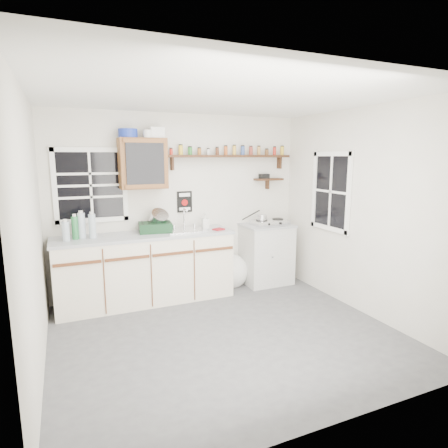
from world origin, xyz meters
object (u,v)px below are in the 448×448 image
object	(u,v)px
main_cabinet	(146,268)
hotplate	(270,222)
spice_shelf	(230,155)
right_cabinet	(266,254)
upper_cabinet	(143,164)
dish_rack	(156,224)

from	to	relation	value
main_cabinet	hotplate	bearing A→B (deg)	0.17
main_cabinet	spice_shelf	xyz separation A→B (m)	(1.31, 0.21, 1.47)
spice_shelf	hotplate	distance (m)	1.15
hotplate	right_cabinet	bearing A→B (deg)	149.86
upper_cabinet	hotplate	bearing A→B (deg)	-4.30
spice_shelf	hotplate	xyz separation A→B (m)	(0.56, -0.21, -0.99)
right_cabinet	dish_rack	xyz separation A→B (m)	(-1.66, 0.05, 0.57)
right_cabinet	upper_cabinet	distance (m)	2.26
right_cabinet	spice_shelf	size ratio (longest dim) A/B	0.48
upper_cabinet	dish_rack	size ratio (longest dim) A/B	1.41
upper_cabinet	spice_shelf	xyz separation A→B (m)	(1.28, 0.07, 0.11)
upper_cabinet	dish_rack	xyz separation A→B (m)	(0.14, -0.07, -0.80)
dish_rack	hotplate	xyz separation A→B (m)	(1.70, -0.07, -0.07)
spice_shelf	hotplate	world-z (taller)	spice_shelf
main_cabinet	spice_shelf	world-z (taller)	spice_shelf
upper_cabinet	dish_rack	world-z (taller)	upper_cabinet
spice_shelf	right_cabinet	bearing A→B (deg)	-19.80
right_cabinet	dish_rack	world-z (taller)	dish_rack
right_cabinet	upper_cabinet	bearing A→B (deg)	176.24
right_cabinet	dish_rack	bearing A→B (deg)	178.21
main_cabinet	right_cabinet	bearing A→B (deg)	0.79
right_cabinet	hotplate	world-z (taller)	hotplate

